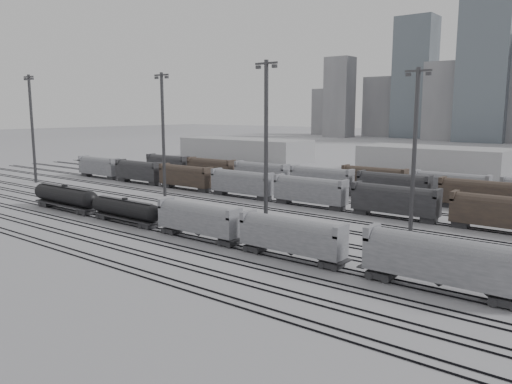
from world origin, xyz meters
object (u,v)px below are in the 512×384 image
Objects in this scene: tank_car_a at (65,196)px; light_mast_c at (266,140)px; tank_car_b at (125,209)px; hopper_car_a at (198,218)px; hopper_car_c at (441,259)px; hopper_car_b at (291,235)px; light_mast_a at (32,126)px.

light_mast_c reaches higher than tank_car_a.
tank_car_b is at bearing -145.25° from light_mast_c.
tank_car_a is 1.13× the size of tank_car_b.
light_mast_c is at bearing 19.72° from tank_car_a.
tank_car_a is 17.65m from tank_car_b.
light_mast_c is (2.17, 13.08, 10.61)m from hopper_car_a.
hopper_car_c is at bearing 0.00° from tank_car_a.
hopper_car_c is at bearing -22.32° from light_mast_c.
hopper_car_b is (15.94, 0.00, 0.03)m from hopper_car_a.
tank_car_a is 34.34m from hopper_car_a.
tank_car_a is 1.29× the size of hopper_car_b.
light_mast_a is at bearing 158.65° from tank_car_a.
light_mast_c is (18.85, 13.08, 11.39)m from tank_car_b.
hopper_car_b is at bearing -43.51° from light_mast_c.
hopper_car_c is at bearing 0.00° from tank_car_b.
tank_car_a is 68.36m from hopper_car_c.
hopper_car_c is 35.93m from light_mast_c.
hopper_car_c is 109.07m from light_mast_a.
hopper_car_b reaches higher than tank_car_b.
tank_car_a reaches higher than tank_car_b.
hopper_car_b is at bearing 180.00° from hopper_car_c.
hopper_car_a is (16.68, 0.00, 0.79)m from tank_car_b.
light_mast_a reaches higher than tank_car_a.
light_mast_c is at bearing 157.68° from hopper_car_c.
tank_car_b is 32.64m from hopper_car_b.
hopper_car_b is 0.53× the size of light_mast_a.
hopper_car_a is (34.33, -0.00, 0.48)m from tank_car_a.
hopper_car_b is at bearing 0.00° from tank_car_a.
tank_car_a is at bearing 180.00° from hopper_car_c.
tank_car_a is 1.31× the size of hopper_car_a.
hopper_car_c is (68.36, 0.00, 0.84)m from tank_car_a.
light_mast_a is 1.05× the size of light_mast_c.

